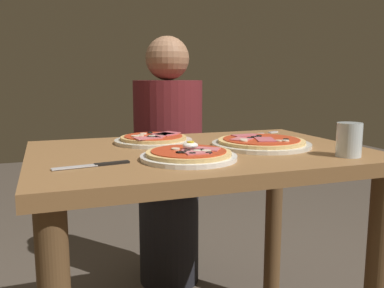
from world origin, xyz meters
TOP-DOWN VIEW (x-y plane):
  - dining_table at (0.00, 0.00)m, footprint 1.02×0.70m
  - pizza_foreground at (-0.08, -0.14)m, footprint 0.26×0.26m
  - pizza_across_left at (0.21, -0.01)m, footprint 0.32×0.32m
  - pizza_across_right at (-0.10, 0.17)m, footprint 0.26×0.26m
  - water_glass_near at (0.35, -0.25)m, footprint 0.07×0.07m
  - fork at (0.35, 0.24)m, footprint 0.15×0.06m
  - knife at (-0.33, -0.14)m, footprint 0.20×0.05m
  - diner_person at (0.09, 0.67)m, footprint 0.32×0.32m

SIDE VIEW (x-z plane):
  - diner_person at x=0.09m, z-range -0.03..1.15m
  - dining_table at x=0.00m, z-range 0.24..1.01m
  - fork at x=0.35m, z-range 0.77..0.78m
  - knife at x=-0.33m, z-range 0.77..0.78m
  - pizza_across_left at x=0.21m, z-range 0.77..0.80m
  - pizza_across_right at x=-0.10m, z-range 0.77..0.80m
  - pizza_foreground at x=-0.08m, z-range 0.76..0.81m
  - water_glass_near at x=0.35m, z-range 0.77..0.86m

